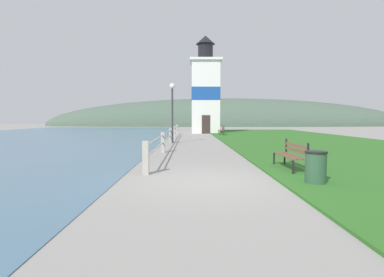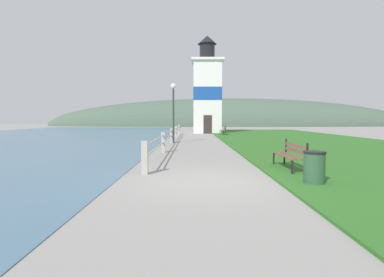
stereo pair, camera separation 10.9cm
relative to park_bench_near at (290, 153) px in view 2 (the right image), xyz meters
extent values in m
plane|color=gray|center=(-2.77, -1.67, -0.54)|extent=(160.00, 160.00, 0.00)
cube|color=#2D6623|center=(5.06, 12.30, -0.51)|extent=(12.00, 41.91, 0.06)
cube|color=#A8A399|center=(-4.51, -0.67, -0.05)|extent=(0.18, 0.18, 0.98)
cube|color=#A8A399|center=(-4.51, 5.02, -0.05)|extent=(0.18, 0.18, 0.98)
cube|color=#A8A399|center=(-4.51, 10.71, -0.05)|extent=(0.18, 0.18, 0.98)
cube|color=#A8A399|center=(-4.51, 16.39, -0.05)|extent=(0.18, 0.18, 0.98)
cube|color=#A8A399|center=(-4.51, 22.08, -0.05)|extent=(0.18, 0.18, 0.98)
cylinder|color=#B2B2B7|center=(-4.51, 10.71, 0.30)|extent=(0.06, 22.75, 0.06)
cylinder|color=#B2B2B7|center=(-4.51, 10.71, -0.05)|extent=(0.06, 22.75, 0.06)
cube|color=brown|center=(-0.24, 0.00, -0.07)|extent=(0.14, 1.90, 0.04)
cube|color=brown|center=(-0.09, 0.00, -0.07)|extent=(0.14, 1.90, 0.04)
cube|color=brown|center=(0.06, 0.00, -0.07)|extent=(0.14, 1.90, 0.04)
cube|color=brown|center=(0.14, 0.00, 0.25)|extent=(0.08, 1.90, 0.11)
cube|color=brown|center=(0.14, 0.00, 0.09)|extent=(0.08, 1.90, 0.11)
cube|color=black|center=(-0.26, -0.93, -0.31)|extent=(0.05, 0.05, 0.45)
cube|color=black|center=(-0.29, 0.92, -0.31)|extent=(0.05, 0.05, 0.45)
cube|color=black|center=(0.11, -0.92, -0.31)|extent=(0.05, 0.05, 0.45)
cube|color=black|center=(0.08, 0.92, -0.31)|extent=(0.05, 0.05, 0.45)
cube|color=black|center=(0.16, -0.92, 0.16)|extent=(0.05, 0.05, 0.49)
cube|color=black|center=(0.13, 0.93, 0.16)|extent=(0.05, 0.05, 0.49)
cube|color=brown|center=(-0.27, 20.07, -0.07)|extent=(0.16, 1.86, 0.04)
cube|color=brown|center=(-0.12, 20.06, -0.07)|extent=(0.16, 1.86, 0.04)
cube|color=brown|center=(0.02, 20.06, -0.07)|extent=(0.16, 1.86, 0.04)
cube|color=brown|center=(0.11, 20.06, 0.25)|extent=(0.10, 1.86, 0.11)
cube|color=brown|center=(0.11, 20.06, 0.09)|extent=(0.10, 1.86, 0.11)
cube|color=black|center=(-0.33, 19.16, -0.31)|extent=(0.05, 0.05, 0.45)
cube|color=black|center=(-0.29, 20.97, -0.31)|extent=(0.05, 0.05, 0.45)
cube|color=black|center=(0.04, 19.15, -0.31)|extent=(0.05, 0.05, 0.45)
cube|color=black|center=(0.08, 20.96, -0.31)|extent=(0.05, 0.05, 0.45)
cube|color=black|center=(0.09, 19.15, 0.16)|extent=(0.05, 0.05, 0.49)
cube|color=black|center=(0.13, 20.96, 0.16)|extent=(0.05, 0.05, 0.49)
cube|color=white|center=(-1.43, 24.41, 3.40)|extent=(3.05, 3.05, 7.88)
cube|color=#194799|center=(-1.43, 24.41, 3.80)|extent=(3.09, 3.09, 1.42)
cube|color=white|center=(-1.43, 24.41, 7.47)|extent=(3.51, 3.51, 0.25)
cylinder|color=black|center=(-1.43, 24.41, 8.46)|extent=(1.68, 1.68, 1.72)
cone|color=black|center=(-1.43, 24.41, 9.79)|extent=(2.10, 2.10, 0.95)
cube|color=#332823|center=(-1.43, 22.87, 0.46)|extent=(0.90, 0.06, 2.00)
cylinder|color=#2D5138|center=(-0.13, -2.11, -0.14)|extent=(0.50, 0.50, 0.80)
cylinder|color=black|center=(-0.13, -2.11, 0.28)|extent=(0.54, 0.54, 0.04)
cylinder|color=#333338|center=(-4.36, 10.57, 1.26)|extent=(0.12, 0.12, 3.60)
sphere|color=white|center=(-4.36, 10.57, 3.24)|extent=(0.36, 0.36, 0.36)
ellipsoid|color=#475B4C|center=(5.23, 56.27, -0.54)|extent=(80.00, 16.00, 12.00)
camera|label=1|loc=(-3.23, -9.37, 1.10)|focal=28.00mm
camera|label=2|loc=(-3.12, -9.37, 1.10)|focal=28.00mm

